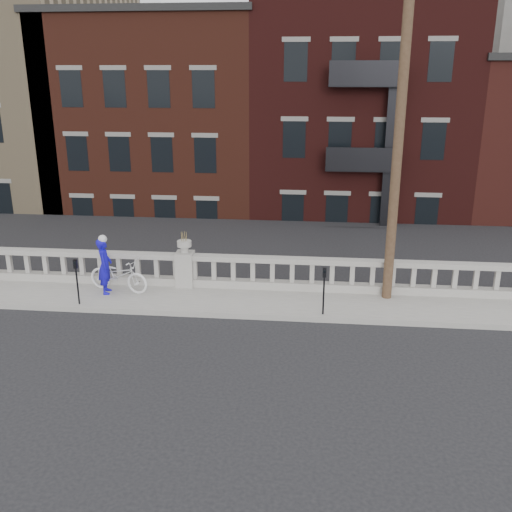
{
  "coord_description": "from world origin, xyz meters",
  "views": [
    {
      "loc": [
        3.92,
        -12.57,
        6.64
      ],
      "look_at": [
        2.31,
        3.2,
        1.45
      ],
      "focal_mm": 40.0,
      "sensor_mm": 36.0,
      "label": 1
    }
  ],
  "objects": [
    {
      "name": "ground",
      "position": [
        0.0,
        0.0,
        0.0
      ],
      "size": [
        120.0,
        120.0,
        0.0
      ],
      "primitive_type": "plane",
      "color": "black",
      "rests_on": "ground"
    },
    {
      "name": "sidewalk",
      "position": [
        0.0,
        3.0,
        0.07
      ],
      "size": [
        32.0,
        2.2,
        0.15
      ],
      "primitive_type": "cube",
      "color": "gray",
      "rests_on": "ground"
    },
    {
      "name": "balustrade",
      "position": [
        0.0,
        3.95,
        0.64
      ],
      "size": [
        28.0,
        0.34,
        1.03
      ],
      "color": "gray",
      "rests_on": "sidewalk"
    },
    {
      "name": "planter_pedestal",
      "position": [
        0.0,
        3.95,
        0.83
      ],
      "size": [
        0.55,
        0.55,
        1.76
      ],
      "color": "gray",
      "rests_on": "sidewalk"
    },
    {
      "name": "lower_level",
      "position": [
        0.56,
        23.04,
        2.63
      ],
      "size": [
        80.0,
        44.0,
        20.8
      ],
      "color": "#605E59",
      "rests_on": "ground"
    },
    {
      "name": "utility_pole",
      "position": [
        6.2,
        3.6,
        5.24
      ],
      "size": [
        1.6,
        0.28,
        10.0
      ],
      "color": "#422D1E",
      "rests_on": "sidewalk"
    },
    {
      "name": "parking_meter_d",
      "position": [
        -2.76,
        2.15,
        1.0
      ],
      "size": [
        0.1,
        0.09,
        1.36
      ],
      "color": "black",
      "rests_on": "sidewalk"
    },
    {
      "name": "parking_meter_e",
      "position": [
        4.29,
        2.15,
        1.0
      ],
      "size": [
        0.1,
        0.09,
        1.36
      ],
      "color": "black",
      "rests_on": "sidewalk"
    },
    {
      "name": "bicycle",
      "position": [
        -1.93,
        3.29,
        0.67
      ],
      "size": [
        2.09,
        1.15,
        1.04
      ],
      "primitive_type": "imported",
      "rotation": [
        0.0,
        0.0,
        1.33
      ],
      "color": "white",
      "rests_on": "sidewalk"
    },
    {
      "name": "cyclist",
      "position": [
        -2.27,
        3.11,
        1.01
      ],
      "size": [
        0.55,
        0.71,
        1.72
      ],
      "primitive_type": "imported",
      "rotation": [
        0.0,
        0.0,
        1.81
      ],
      "color": "#140CBA",
      "rests_on": "sidewalk"
    }
  ]
}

